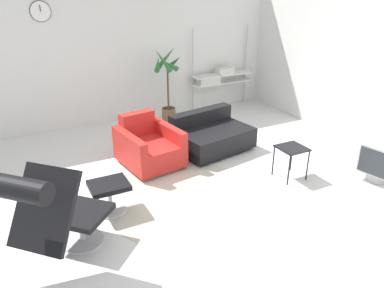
{
  "coord_description": "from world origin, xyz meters",
  "views": [
    {
      "loc": [
        -1.86,
        -3.79,
        2.59
      ],
      "look_at": [
        0.23,
        0.34,
        0.55
      ],
      "focal_mm": 35.0,
      "sensor_mm": 36.0,
      "label": 1
    }
  ],
  "objects_px": {
    "ottoman": "(109,191)",
    "shelf_unit": "(218,77)",
    "potted_plant": "(168,88)",
    "armchair_red": "(148,148)",
    "side_table": "(292,151)",
    "lounge_chair": "(52,207)",
    "couch_low": "(211,136)",
    "crt_television": "(382,160)"
  },
  "relations": [
    {
      "from": "couch_low",
      "to": "side_table",
      "type": "bearing_deg",
      "value": 101.23
    },
    {
      "from": "couch_low",
      "to": "side_table",
      "type": "distance_m",
      "value": 1.45
    },
    {
      "from": "ottoman",
      "to": "potted_plant",
      "type": "distance_m",
      "value": 3.26
    },
    {
      "from": "crt_television",
      "to": "potted_plant",
      "type": "height_order",
      "value": "potted_plant"
    },
    {
      "from": "couch_low",
      "to": "side_table",
      "type": "relative_size",
      "value": 2.81
    },
    {
      "from": "ottoman",
      "to": "armchair_red",
      "type": "relative_size",
      "value": 0.45
    },
    {
      "from": "lounge_chair",
      "to": "shelf_unit",
      "type": "distance_m",
      "value": 5.27
    },
    {
      "from": "armchair_red",
      "to": "crt_television",
      "type": "distance_m",
      "value": 3.31
    },
    {
      "from": "side_table",
      "to": "shelf_unit",
      "type": "distance_m",
      "value": 3.27
    },
    {
      "from": "lounge_chair",
      "to": "ottoman",
      "type": "relative_size",
      "value": 2.49
    },
    {
      "from": "side_table",
      "to": "armchair_red",
      "type": "bearing_deg",
      "value": 141.74
    },
    {
      "from": "ottoman",
      "to": "crt_television",
      "type": "relative_size",
      "value": 0.76
    },
    {
      "from": "couch_low",
      "to": "side_table",
      "type": "xyz_separation_m",
      "value": [
        0.52,
        -1.34,
        0.17
      ]
    },
    {
      "from": "armchair_red",
      "to": "side_table",
      "type": "xyz_separation_m",
      "value": [
        1.63,
        -1.29,
        0.13
      ]
    },
    {
      "from": "lounge_chair",
      "to": "potted_plant",
      "type": "xyz_separation_m",
      "value": [
        2.59,
        3.31,
        -0.0
      ]
    },
    {
      "from": "side_table",
      "to": "crt_television",
      "type": "bearing_deg",
      "value": -30.05
    },
    {
      "from": "ottoman",
      "to": "potted_plant",
      "type": "height_order",
      "value": "potted_plant"
    },
    {
      "from": "potted_plant",
      "to": "ottoman",
      "type": "bearing_deg",
      "value": -125.93
    },
    {
      "from": "lounge_chair",
      "to": "ottoman",
      "type": "bearing_deg",
      "value": 90.0
    },
    {
      "from": "ottoman",
      "to": "couch_low",
      "type": "bearing_deg",
      "value": 27.73
    },
    {
      "from": "side_table",
      "to": "crt_television",
      "type": "distance_m",
      "value": 1.24
    },
    {
      "from": "shelf_unit",
      "to": "potted_plant",
      "type": "bearing_deg",
      "value": -168.33
    },
    {
      "from": "lounge_chair",
      "to": "side_table",
      "type": "distance_m",
      "value": 3.23
    },
    {
      "from": "armchair_red",
      "to": "shelf_unit",
      "type": "height_order",
      "value": "shelf_unit"
    },
    {
      "from": "couch_low",
      "to": "shelf_unit",
      "type": "xyz_separation_m",
      "value": [
        1.19,
        1.84,
        0.46
      ]
    },
    {
      "from": "ottoman",
      "to": "side_table",
      "type": "height_order",
      "value": "side_table"
    },
    {
      "from": "lounge_chair",
      "to": "crt_television",
      "type": "bearing_deg",
      "value": 42.05
    },
    {
      "from": "side_table",
      "to": "couch_low",
      "type": "bearing_deg",
      "value": 111.05
    },
    {
      "from": "lounge_chair",
      "to": "side_table",
      "type": "relative_size",
      "value": 2.44
    },
    {
      "from": "ottoman",
      "to": "side_table",
      "type": "bearing_deg",
      "value": -6.86
    },
    {
      "from": "armchair_red",
      "to": "side_table",
      "type": "distance_m",
      "value": 2.08
    },
    {
      "from": "ottoman",
      "to": "shelf_unit",
      "type": "bearing_deg",
      "value": 42.3
    },
    {
      "from": "side_table",
      "to": "potted_plant",
      "type": "bearing_deg",
      "value": 101.58
    },
    {
      "from": "armchair_red",
      "to": "couch_low",
      "type": "distance_m",
      "value": 1.12
    },
    {
      "from": "side_table",
      "to": "shelf_unit",
      "type": "height_order",
      "value": "shelf_unit"
    },
    {
      "from": "ottoman",
      "to": "shelf_unit",
      "type": "distance_m",
      "value": 4.31
    },
    {
      "from": "armchair_red",
      "to": "potted_plant",
      "type": "xyz_separation_m",
      "value": [
        1.03,
        1.64,
        0.4
      ]
    },
    {
      "from": "ottoman",
      "to": "shelf_unit",
      "type": "relative_size",
      "value": 0.27
    },
    {
      "from": "lounge_chair",
      "to": "ottoman",
      "type": "height_order",
      "value": "lounge_chair"
    },
    {
      "from": "armchair_red",
      "to": "couch_low",
      "type": "bearing_deg",
      "value": 174.2
    },
    {
      "from": "side_table",
      "to": "shelf_unit",
      "type": "bearing_deg",
      "value": 78.1
    },
    {
      "from": "armchair_red",
      "to": "couch_low",
      "type": "relative_size",
      "value": 0.78
    }
  ]
}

